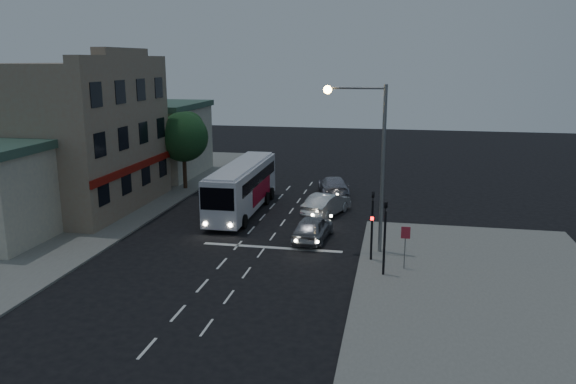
% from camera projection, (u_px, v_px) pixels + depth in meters
% --- Properties ---
extents(ground, '(120.00, 120.00, 0.00)m').
position_uv_depth(ground, '(228.00, 257.00, 30.15)').
color(ground, black).
extents(sidewalk_near, '(12.00, 24.00, 0.12)m').
position_uv_depth(sidewalk_near, '(493.00, 307.00, 23.88)').
color(sidewalk_near, slate).
rests_on(sidewalk_near, ground).
extents(sidewalk_far, '(12.00, 50.00, 0.12)m').
position_uv_depth(sidewalk_far, '(86.00, 207.00, 40.21)').
color(sidewalk_far, slate).
rests_on(sidewalk_far, ground).
extents(road_markings, '(8.00, 30.55, 0.01)m').
position_uv_depth(road_markings, '(265.00, 240.00, 33.06)').
color(road_markings, silver).
rests_on(road_markings, ground).
extents(tour_bus, '(2.63, 11.10, 3.40)m').
position_uv_depth(tour_bus, '(242.00, 186.00, 38.75)').
color(tour_bus, silver).
rests_on(tour_bus, ground).
extents(car_suv, '(2.21, 4.53, 1.49)m').
position_uv_depth(car_suv, '(313.00, 228.00, 32.85)').
color(car_suv, gray).
rests_on(car_suv, ground).
extents(car_sedan_a, '(3.03, 4.92, 1.53)m').
position_uv_depth(car_sedan_a, '(327.00, 204.00, 38.19)').
color(car_sedan_a, silver).
rests_on(car_sedan_a, ground).
extents(car_sedan_b, '(3.17, 5.38, 1.46)m').
position_uv_depth(car_sedan_b, '(333.00, 186.00, 43.94)').
color(car_sedan_b, '#9494A2').
rests_on(car_sedan_b, ground).
extents(traffic_signal_main, '(0.25, 0.35, 4.10)m').
position_uv_depth(traffic_signal_main, '(372.00, 217.00, 28.91)').
color(traffic_signal_main, black).
rests_on(traffic_signal_main, sidewalk_near).
extents(traffic_signal_side, '(0.18, 0.15, 4.10)m').
position_uv_depth(traffic_signal_side, '(385.00, 229.00, 26.89)').
color(traffic_signal_side, black).
rests_on(traffic_signal_side, sidewalk_near).
extents(regulatory_sign, '(0.45, 0.12, 2.20)m').
position_uv_depth(regulatory_sign, '(405.00, 241.00, 27.81)').
color(regulatory_sign, slate).
rests_on(regulatory_sign, sidewalk_near).
extents(streetlight, '(3.32, 0.44, 9.00)m').
position_uv_depth(streetlight, '(371.00, 149.00, 29.56)').
color(streetlight, slate).
rests_on(streetlight, sidewalk_near).
extents(main_building, '(10.12, 12.00, 11.00)m').
position_uv_depth(main_building, '(68.00, 136.00, 39.22)').
color(main_building, '#846A54').
rests_on(main_building, sidewalk_far).
extents(low_building_north, '(9.40, 9.40, 6.50)m').
position_uv_depth(low_building_north, '(149.00, 138.00, 51.00)').
color(low_building_north, '#A6A195').
rests_on(low_building_north, sidewalk_far).
extents(street_tree, '(4.00, 4.00, 6.20)m').
position_uv_depth(street_tree, '(183.00, 135.00, 45.00)').
color(street_tree, black).
rests_on(street_tree, sidewalk_far).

